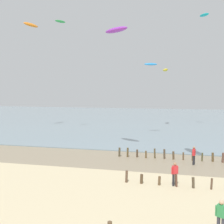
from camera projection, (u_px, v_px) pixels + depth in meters
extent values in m
cube|color=gray|center=(130.00, 160.00, 27.50)|extent=(120.00, 7.33, 0.01)
cube|color=gray|center=(158.00, 119.00, 64.98)|extent=(160.00, 70.00, 0.10)
cylinder|color=brown|center=(127.00, 176.00, 20.98)|extent=(0.21, 0.19, 0.90)
cylinder|color=#4E3B27|center=(142.00, 179.00, 20.72)|extent=(0.24, 0.23, 0.70)
cylinder|color=brown|center=(159.00, 181.00, 20.38)|extent=(0.21, 0.21, 0.66)
cylinder|color=brown|center=(176.00, 180.00, 20.04)|extent=(0.17, 0.18, 0.92)
cylinder|color=#4C402F|center=(193.00, 183.00, 19.77)|extent=(0.22, 0.19, 0.77)
cylinder|color=brown|center=(212.00, 184.00, 19.50)|extent=(0.18, 0.18, 0.79)
cylinder|color=#4E4530|center=(119.00, 152.00, 29.05)|extent=(0.24, 0.23, 0.94)
cylinder|color=brown|center=(128.00, 152.00, 28.85)|extent=(0.21, 0.21, 0.96)
cylinder|color=#4A3928|center=(137.00, 153.00, 28.73)|extent=(0.20, 0.22, 0.81)
cylinder|color=brown|center=(146.00, 154.00, 28.40)|extent=(0.18, 0.17, 0.75)
cylinder|color=brown|center=(155.00, 153.00, 28.29)|extent=(0.19, 0.20, 1.00)
cylinder|color=brown|center=(164.00, 154.00, 28.07)|extent=(0.22, 0.20, 0.98)
cylinder|color=brown|center=(173.00, 155.00, 27.85)|extent=(0.23, 0.23, 0.81)
cylinder|color=brown|center=(183.00, 156.00, 27.57)|extent=(0.16, 0.16, 0.77)
cylinder|color=brown|center=(192.00, 156.00, 27.32)|extent=(0.17, 0.17, 0.87)
cylinder|color=#4B482D|center=(202.00, 157.00, 27.13)|extent=(0.18, 0.18, 0.84)
cylinder|color=brown|center=(213.00, 157.00, 27.03)|extent=(0.25, 0.23, 0.87)
cylinder|color=brown|center=(223.00, 158.00, 26.67)|extent=(0.25, 0.21, 0.93)
cube|color=#338C4C|center=(221.00, 211.00, 13.33)|extent=(0.42, 0.36, 0.60)
sphere|color=tan|center=(221.00, 202.00, 13.30)|extent=(0.22, 0.22, 0.22)
cylinder|color=#338C4C|center=(216.00, 211.00, 13.49)|extent=(0.09, 0.09, 0.52)
cylinder|color=#232328|center=(194.00, 160.00, 25.96)|extent=(0.16, 0.16, 0.88)
cylinder|color=#232328|center=(193.00, 160.00, 25.77)|extent=(0.16, 0.16, 0.88)
cube|color=red|center=(194.00, 152.00, 25.80)|extent=(0.32, 0.41, 0.60)
sphere|color=#9E7051|center=(194.00, 148.00, 25.77)|extent=(0.22, 0.22, 0.22)
cylinder|color=red|center=(195.00, 152.00, 26.01)|extent=(0.09, 0.09, 0.52)
cylinder|color=red|center=(193.00, 153.00, 25.60)|extent=(0.09, 0.09, 0.52)
cylinder|color=#232328|center=(176.00, 180.00, 20.27)|extent=(0.16, 0.16, 0.88)
cylinder|color=#232328|center=(173.00, 180.00, 20.19)|extent=(0.16, 0.16, 0.88)
cube|color=red|center=(175.00, 170.00, 20.17)|extent=(0.42, 0.38, 0.60)
sphere|color=#9E7051|center=(175.00, 164.00, 20.14)|extent=(0.22, 0.22, 0.22)
cylinder|color=red|center=(178.00, 170.00, 20.26)|extent=(0.09, 0.09, 0.52)
cylinder|color=red|center=(172.00, 171.00, 20.09)|extent=(0.09, 0.09, 0.52)
ellipsoid|color=orange|center=(31.00, 25.00, 46.82)|extent=(1.95, 3.44, 0.94)
ellipsoid|color=#2384D1|center=(151.00, 64.00, 40.40)|extent=(2.05, 1.28, 0.47)
ellipsoid|color=#19B2B7|center=(204.00, 15.00, 46.97)|extent=(1.86, 2.15, 0.54)
ellipsoid|color=green|center=(60.00, 21.00, 44.17)|extent=(1.56, 1.99, 0.41)
ellipsoid|color=purple|center=(116.00, 30.00, 29.97)|extent=(3.35, 2.84, 0.66)
ellipsoid|color=yellow|center=(165.00, 70.00, 50.61)|extent=(1.02, 2.82, 0.62)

